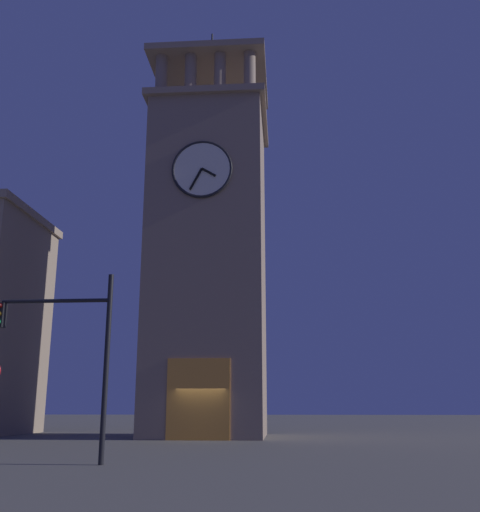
{
  "coord_description": "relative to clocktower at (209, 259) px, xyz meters",
  "views": [
    {
      "loc": [
        -4.2,
        30.44,
        1.6
      ],
      "look_at": [
        -1.71,
        -3.24,
        10.27
      ],
      "focal_mm": 41.34,
      "sensor_mm": 36.0,
      "label": 1
    }
  ],
  "objects": [
    {
      "name": "traffic_signal_near",
      "position": [
        2.08,
        16.33,
        -6.59
      ],
      "size": [
        3.56,
        0.41,
        5.54
      ],
      "color": "black",
      "rests_on": "ground_plane"
    },
    {
      "name": "clocktower",
      "position": [
        0.0,
        0.0,
        0.0
      ],
      "size": [
        7.04,
        7.76,
        25.4
      ],
      "color": "gray",
      "rests_on": "ground_plane"
    },
    {
      "name": "ground_plane",
      "position": [
        -0.12,
        3.22,
        -10.12
      ],
      "size": [
        200.0,
        200.0,
        0.0
      ],
      "primitive_type": "plane",
      "color": "#56544F"
    }
  ]
}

